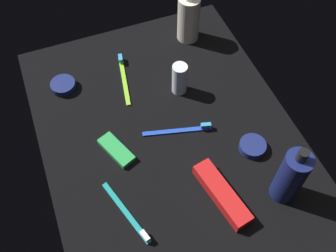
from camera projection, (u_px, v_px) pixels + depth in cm
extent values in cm
cube|color=black|center=(168.00, 134.00, 102.42)|extent=(84.00, 64.00, 1.20)
cylinder|color=navy|center=(291.00, 177.00, 85.96)|extent=(6.04, 6.04, 15.82)
cylinder|color=black|center=(303.00, 156.00, 78.25)|extent=(2.20, 2.20, 2.80)
cylinder|color=silver|center=(189.00, 19.00, 115.88)|extent=(6.57, 6.57, 14.32)
cylinder|color=silver|center=(180.00, 79.00, 105.95)|extent=(4.11, 4.11, 9.51)
cube|color=blue|center=(177.00, 130.00, 101.73)|extent=(5.68, 17.73, 0.90)
cube|color=#338CCC|center=(206.00, 125.00, 101.35)|extent=(1.72, 2.79, 1.20)
cube|color=teal|center=(126.00, 212.00, 89.30)|extent=(17.57, 6.40, 0.90)
cube|color=white|center=(145.00, 236.00, 85.12)|extent=(2.81, 1.81, 1.20)
cube|color=#8CD133|center=(124.00, 80.00, 111.38)|extent=(17.93, 4.32, 0.90)
cube|color=#338CCC|center=(120.00, 58.00, 114.63)|extent=(2.75, 1.54, 1.20)
cube|color=red|center=(222.00, 194.00, 90.52)|extent=(18.11, 7.57, 3.20)
cube|color=green|center=(116.00, 150.00, 98.10)|extent=(11.14, 7.62, 1.50)
cylinder|color=navy|center=(63.00, 86.00, 109.45)|extent=(6.88, 6.88, 2.08)
cylinder|color=navy|center=(252.00, 146.00, 98.35)|extent=(6.73, 6.73, 2.07)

